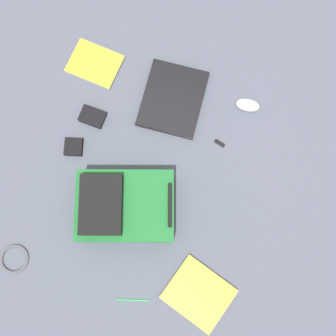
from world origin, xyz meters
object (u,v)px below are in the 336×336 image
laptop (173,99)px  pen_black (133,300)px  backpack (124,207)px  usb_stick (220,143)px  cable_coil (14,259)px  book_comic (199,294)px  earbud_pouch (74,147)px  book_red (95,64)px  computer_mouse (248,105)px  power_brick (93,117)px

laptop → pen_black: laptop is taller
backpack → pen_black: (0.35, 0.16, -0.09)m
backpack → usb_stick: 0.52m
backpack → cable_coil: bearing=-46.6°
backpack → usb_stick: size_ratio=9.33×
book_comic → pen_black: 0.28m
cable_coil → earbud_pouch: bearing=173.6°
earbud_pouch → usb_stick: (-0.24, 0.62, -0.01)m
book_comic → earbud_pouch: size_ratio=3.90×
book_comic → book_red: book_red is taller
backpack → usb_stick: (-0.42, 0.30, -0.09)m
backpack → computer_mouse: (-0.63, 0.36, -0.07)m
book_comic → computer_mouse: (-0.86, -0.05, 0.01)m
backpack → book_red: backpack is taller
earbud_pouch → cable_coil: bearing=-6.4°
backpack → book_comic: bearing=60.2°
cable_coil → pen_black: bearing=90.7°
cable_coil → usb_stick: size_ratio=2.43×
power_brick → backpack: bearing=40.1°
computer_mouse → cable_coil: computer_mouse is taller
book_comic → cable_coil: bearing=-81.2°
computer_mouse → pen_black: size_ratio=0.75×
earbud_pouch → power_brick: bearing=169.0°
laptop → power_brick: power_brick is taller
book_red → earbud_pouch: size_ratio=3.06×
laptop → book_red: 0.40m
book_red → usb_stick: (0.17, 0.67, -0.01)m
book_red → computer_mouse: 0.74m
book_comic → computer_mouse: size_ratio=2.83×
book_comic → earbud_pouch: earbud_pouch is taller
backpack → cable_coil: backpack is taller
cable_coil → earbud_pouch: (-0.54, 0.06, 0.01)m
backpack → cable_coil: size_ratio=3.83×
book_red → usb_stick: book_red is taller
cable_coil → earbud_pouch: earbud_pouch is taller
laptop → pen_black: 0.91m
pen_black → earbud_pouch: bearing=-138.1°
cable_coil → usb_stick: cable_coil is taller
book_comic → book_red: 1.14m
laptop → book_red: size_ratio=1.44×
cable_coil → usb_stick: bearing=138.9°
book_red → laptop: bearing=83.9°
book_red → usb_stick: size_ratio=4.77×
computer_mouse → cable_coil: bearing=-44.2°
laptop → power_brick: 0.38m
power_brick → usb_stick: power_brick is taller
laptop → book_red: bearing=-96.1°
earbud_pouch → laptop: bearing=136.1°
book_red → usb_stick: bearing=75.9°
book_comic → earbud_pouch: (-0.42, -0.74, 0.00)m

